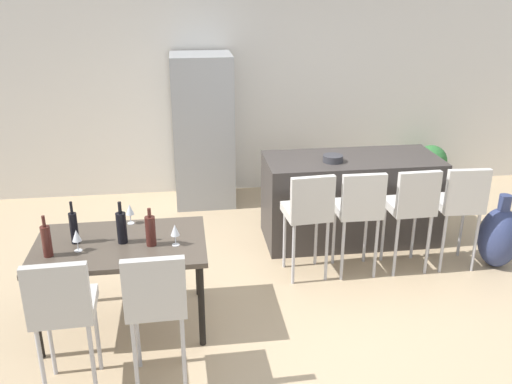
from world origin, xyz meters
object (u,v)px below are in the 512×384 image
object	(u,v)px
bar_chair_far	(460,201)
dining_chair_near	(62,305)
dining_table	(121,251)
floor_vase	(499,237)
potted_plant	(431,164)
dining_chair_far	(156,299)
wine_bottle_far	(151,230)
bar_chair_middle	(359,206)
refrigerator	(203,131)
fruit_bowl	(333,158)
bar_chair_left	(308,209)
wine_bottle_right	(47,241)
wine_bottle_left	(74,227)
wine_glass_end	(77,236)
kitchen_island	(350,199)
wine_glass_corner	(130,210)
wine_bottle_middle	(122,227)
wine_glass_near	(175,230)

from	to	relation	value
bar_chair_far	dining_chair_near	size ratio (longest dim) A/B	1.00
bar_chair_far	dining_table	bearing A→B (deg)	-169.91
dining_table	floor_vase	distance (m)	3.59
dining_chair_near	potted_plant	bearing A→B (deg)	39.93
dining_chair_far	wine_bottle_far	world-z (taller)	dining_chair_far
bar_chair_middle	bar_chair_far	xyz separation A→B (m)	(0.99, 0.00, 0.00)
refrigerator	floor_vase	size ratio (longest dim) A/B	2.46
bar_chair_middle	bar_chair_far	world-z (taller)	same
dining_chair_near	fruit_bowl	world-z (taller)	dining_chair_near
bar_chair_left	wine_bottle_right	distance (m)	2.26
dining_chair_near	refrigerator	xyz separation A→B (m)	(1.07, 3.41, 0.22)
wine_bottle_right	refrigerator	xyz separation A→B (m)	(1.28, 2.77, 0.05)
wine_bottle_right	bar_chair_far	bearing A→B (deg)	11.08
wine_bottle_right	refrigerator	world-z (taller)	refrigerator
bar_chair_middle	refrigerator	world-z (taller)	refrigerator
dining_table	refrigerator	xyz separation A→B (m)	(0.78, 2.61, 0.25)
dining_chair_near	wine_bottle_left	bearing A→B (deg)	93.04
wine_bottle_left	wine_glass_end	distance (m)	0.15
wine_bottle_right	wine_bottle_left	xyz separation A→B (m)	(0.16, 0.20, 0.01)
kitchen_island	wine_glass_corner	size ratio (longest dim) A/B	10.45
wine_glass_corner	kitchen_island	bearing A→B (deg)	23.54
wine_bottle_middle	kitchen_island	bearing A→B (deg)	30.41
wine_glass_near	floor_vase	size ratio (longest dim) A/B	0.23
dining_table	wine_glass_near	distance (m)	0.48
dining_chair_near	bar_chair_left	bearing A→B (deg)	34.84
wine_bottle_far	wine_bottle_right	bearing A→B (deg)	-173.91
bar_chair_middle	wine_glass_corner	bearing A→B (deg)	-174.54
fruit_bowl	floor_vase	size ratio (longest dim) A/B	0.27
wine_glass_end	potted_plant	xyz separation A→B (m)	(4.06, 2.70, -0.50)
dining_chair_far	wine_glass_corner	world-z (taller)	dining_chair_far
wine_glass_near	fruit_bowl	xyz separation A→B (m)	(1.59, 1.32, 0.09)
kitchen_island	bar_chair_left	world-z (taller)	bar_chair_left
bar_chair_left	dining_chair_near	bearing A→B (deg)	-145.16
refrigerator	bar_chair_middle	bearing A→B (deg)	-57.08
wine_bottle_middle	wine_glass_corner	distance (m)	0.36
wine_bottle_right	wine_bottle_far	world-z (taller)	wine_bottle_right
wine_bottle_right	floor_vase	world-z (taller)	wine_bottle_right
wine_glass_near	refrigerator	bearing A→B (deg)	82.81
wine_bottle_middle	wine_bottle_far	size ratio (longest dim) A/B	1.11
bar_chair_left	fruit_bowl	size ratio (longest dim) A/B	5.16
wine_bottle_right	fruit_bowl	bearing A→B (deg)	28.45
bar_chair_far	wine_glass_corner	bearing A→B (deg)	-176.31
bar_chair_far	wine_glass_corner	world-z (taller)	bar_chair_far
kitchen_island	wine_bottle_right	world-z (taller)	wine_bottle_right
kitchen_island	potted_plant	world-z (taller)	kitchen_island
dining_table	fruit_bowl	world-z (taller)	fruit_bowl
bar_chair_far	wine_glass_corner	xyz separation A→B (m)	(-3.04, -0.20, 0.17)
kitchen_island	wine_bottle_far	xyz separation A→B (m)	(-2.02, -1.39, 0.40)
wine_bottle_middle	wine_glass_end	bearing A→B (deg)	-162.89
wine_glass_near	wine_bottle_right	bearing A→B (deg)	-176.67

